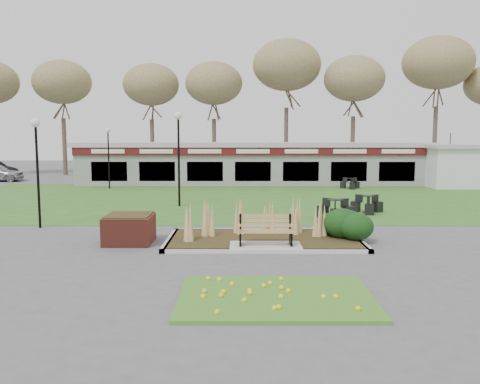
{
  "coord_description": "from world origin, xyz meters",
  "views": [
    {
      "loc": [
        -0.73,
        -15.25,
        3.59
      ],
      "look_at": [
        -0.8,
        2.0,
        1.56
      ],
      "focal_mm": 38.0,
      "sensor_mm": 36.0,
      "label": 1
    }
  ],
  "objects_px": {
    "brick_planter": "(129,229)",
    "bistro_set_b": "(367,207)",
    "bistro_set_d": "(351,185)",
    "park_bench": "(265,230)",
    "lamp_post_far_left": "(108,145)",
    "food_pavilion": "(252,163)",
    "lamp_post_near_left": "(37,148)",
    "lamp_post_mid_right": "(178,138)",
    "bistro_set_c": "(335,212)",
    "service_hut": "(459,165)",
    "patio_umbrella": "(449,164)"
  },
  "relations": [
    {
      "from": "bistro_set_d",
      "to": "patio_umbrella",
      "type": "xyz_separation_m",
      "value": [
        6.63,
        1.0,
        1.32
      ]
    },
    {
      "from": "park_bench",
      "to": "food_pavilion",
      "type": "distance_m",
      "value": 19.73
    },
    {
      "from": "lamp_post_far_left",
      "to": "bistro_set_c",
      "type": "bearing_deg",
      "value": -42.8
    },
    {
      "from": "food_pavilion",
      "to": "lamp_post_mid_right",
      "type": "relative_size",
      "value": 5.37
    },
    {
      "from": "lamp_post_mid_right",
      "to": "lamp_post_far_left",
      "type": "xyz_separation_m",
      "value": [
        -5.43,
        7.77,
        -0.51
      ]
    },
    {
      "from": "park_bench",
      "to": "bistro_set_b",
      "type": "bearing_deg",
      "value": 54.86
    },
    {
      "from": "park_bench",
      "to": "lamp_post_near_left",
      "type": "distance_m",
      "value": 9.35
    },
    {
      "from": "park_bench",
      "to": "brick_planter",
      "type": "xyz_separation_m",
      "value": [
        -4.4,
        0.75,
        -0.11
      ]
    },
    {
      "from": "service_hut",
      "to": "lamp_post_far_left",
      "type": "relative_size",
      "value": 1.13
    },
    {
      "from": "food_pavilion",
      "to": "lamp_post_mid_right",
      "type": "distance_m",
      "value": 11.53
    },
    {
      "from": "lamp_post_near_left",
      "to": "bistro_set_c",
      "type": "height_order",
      "value": "lamp_post_near_left"
    },
    {
      "from": "service_hut",
      "to": "lamp_post_far_left",
      "type": "height_order",
      "value": "lamp_post_far_left"
    },
    {
      "from": "bistro_set_d",
      "to": "patio_umbrella",
      "type": "relative_size",
      "value": 0.52
    },
    {
      "from": "bistro_set_d",
      "to": "patio_umbrella",
      "type": "distance_m",
      "value": 6.84
    },
    {
      "from": "park_bench",
      "to": "food_pavilion",
      "type": "height_order",
      "value": "food_pavilion"
    },
    {
      "from": "brick_planter",
      "to": "bistro_set_b",
      "type": "bearing_deg",
      "value": 33.66
    },
    {
      "from": "park_bench",
      "to": "lamp_post_far_left",
      "type": "bearing_deg",
      "value": 118.81
    },
    {
      "from": "park_bench",
      "to": "lamp_post_far_left",
      "type": "relative_size",
      "value": 0.44
    },
    {
      "from": "food_pavilion",
      "to": "bistro_set_b",
      "type": "distance_m",
      "value": 13.74
    },
    {
      "from": "brick_planter",
      "to": "lamp_post_mid_right",
      "type": "bearing_deg",
      "value": 85.69
    },
    {
      "from": "lamp_post_far_left",
      "to": "bistro_set_c",
      "type": "relative_size",
      "value": 2.58
    },
    {
      "from": "park_bench",
      "to": "bistro_set_d",
      "type": "xyz_separation_m",
      "value": [
        6.21,
        16.75,
        -0.34
      ]
    },
    {
      "from": "bistro_set_b",
      "to": "lamp_post_mid_right",
      "type": "bearing_deg",
      "value": 166.65
    },
    {
      "from": "park_bench",
      "to": "brick_planter",
      "type": "distance_m",
      "value": 4.47
    },
    {
      "from": "food_pavilion",
      "to": "lamp_post_far_left",
      "type": "bearing_deg",
      "value": -162.17
    },
    {
      "from": "lamp_post_mid_right",
      "to": "park_bench",
      "type": "bearing_deg",
      "value": -67.18
    },
    {
      "from": "park_bench",
      "to": "bistro_set_c",
      "type": "height_order",
      "value": "park_bench"
    },
    {
      "from": "lamp_post_far_left",
      "to": "bistro_set_b",
      "type": "distance_m",
      "value": 17.36
    },
    {
      "from": "lamp_post_near_left",
      "to": "bistro_set_c",
      "type": "relative_size",
      "value": 2.73
    },
    {
      "from": "bistro_set_b",
      "to": "patio_umbrella",
      "type": "xyz_separation_m",
      "value": [
        7.97,
        10.82,
        1.29
      ]
    },
    {
      "from": "lamp_post_near_left",
      "to": "bistro_set_c",
      "type": "bearing_deg",
      "value": 9.49
    },
    {
      "from": "lamp_post_mid_right",
      "to": "food_pavilion",
      "type": "bearing_deg",
      "value": 70.59
    },
    {
      "from": "brick_planter",
      "to": "bistro_set_d",
      "type": "xyz_separation_m",
      "value": [
        10.61,
        16.0,
        -0.23
      ]
    },
    {
      "from": "lamp_post_mid_right",
      "to": "patio_umbrella",
      "type": "xyz_separation_m",
      "value": [
        16.63,
        8.77,
        -1.77
      ]
    },
    {
      "from": "lamp_post_near_left",
      "to": "lamp_post_mid_right",
      "type": "xyz_separation_m",
      "value": [
        4.59,
        5.6,
        0.34
      ]
    },
    {
      "from": "brick_planter",
      "to": "bistro_set_b",
      "type": "height_order",
      "value": "brick_planter"
    },
    {
      "from": "lamp_post_near_left",
      "to": "bistro_set_d",
      "type": "xyz_separation_m",
      "value": [
        14.59,
        13.36,
        -2.75
      ]
    },
    {
      "from": "service_hut",
      "to": "bistro_set_c",
      "type": "bearing_deg",
      "value": -129.79
    },
    {
      "from": "lamp_post_mid_right",
      "to": "bistro_set_d",
      "type": "relative_size",
      "value": 3.57
    },
    {
      "from": "lamp_post_far_left",
      "to": "patio_umbrella",
      "type": "height_order",
      "value": "lamp_post_far_left"
    },
    {
      "from": "lamp_post_far_left",
      "to": "food_pavilion",
      "type": "bearing_deg",
      "value": 17.83
    },
    {
      "from": "service_hut",
      "to": "lamp_post_mid_right",
      "type": "relative_size",
      "value": 0.96
    },
    {
      "from": "brick_planter",
      "to": "bistro_set_b",
      "type": "relative_size",
      "value": 1.03
    },
    {
      "from": "lamp_post_near_left",
      "to": "patio_umbrella",
      "type": "height_order",
      "value": "lamp_post_near_left"
    },
    {
      "from": "bistro_set_b",
      "to": "bistro_set_d",
      "type": "height_order",
      "value": "bistro_set_b"
    },
    {
      "from": "park_bench",
      "to": "patio_umbrella",
      "type": "bearing_deg",
      "value": 54.1
    },
    {
      "from": "park_bench",
      "to": "lamp_post_mid_right",
      "type": "relative_size",
      "value": 0.37
    },
    {
      "from": "park_bench",
      "to": "bistro_set_c",
      "type": "bearing_deg",
      "value": 59.43
    },
    {
      "from": "park_bench",
      "to": "bistro_set_c",
      "type": "relative_size",
      "value": 1.13
    },
    {
      "from": "service_hut",
      "to": "brick_planter",
      "type": "bearing_deg",
      "value": -136.48
    }
  ]
}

